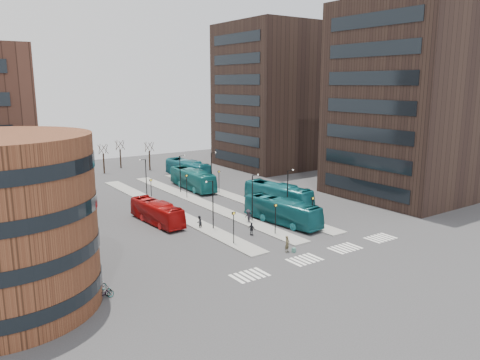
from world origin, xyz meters
TOP-DOWN VIEW (x-y plane):
  - ground at (0.00, 0.00)m, footprint 160.00×160.00m
  - island_left at (-4.00, 30.00)m, footprint 2.50×45.00m
  - island_mid at (2.00, 30.00)m, footprint 2.50×45.00m
  - island_right at (8.00, 30.00)m, footprint 2.50×45.00m
  - suitcase at (-0.52, 6.23)m, footprint 0.45×0.40m
  - red_bus at (-7.95, 24.47)m, footprint 3.08×10.60m
  - teal_bus_a at (5.29, 15.15)m, footprint 4.03×11.96m
  - teal_bus_b at (5.66, 39.33)m, footprint 3.60×12.55m
  - teal_bus_c at (10.63, 22.46)m, footprint 4.22×12.14m
  - teal_bus_d at (9.57, 48.17)m, footprint 3.50×12.56m
  - traveller at (-1.02, 6.75)m, footprint 0.75×0.60m
  - commuter_a at (-4.60, 19.37)m, footprint 0.97×0.88m
  - commuter_b at (-0.82, 13.45)m, footprint 0.68×0.99m
  - commuter_c at (1.80, 17.76)m, footprint 0.75×1.21m
  - bicycle_near at (-21.00, 6.98)m, footprint 1.86×0.80m
  - bicycle_mid at (-21.00, 7.15)m, footprint 1.87×1.03m
  - bicycle_far at (-21.00, 8.66)m, footprint 1.91×1.05m
  - crosswalk_stripes at (1.75, 4.00)m, footprint 22.35×2.40m
  - tower_near at (31.98, 16.00)m, footprint 20.12×20.00m
  - tower_far at (31.98, 50.00)m, footprint 20.12×20.00m
  - sign_poles at (1.60, 23.00)m, footprint 12.45×22.12m
  - lamp_posts at (2.64, 28.00)m, footprint 14.04×20.24m
  - bare_trees at (2.67, 62.67)m, footprint 10.97×8.14m

SIDE VIEW (x-z plane):
  - ground at x=0.00m, z-range 0.00..0.00m
  - crosswalk_stripes at x=1.75m, z-range 0.00..0.01m
  - island_left at x=-4.00m, z-range 0.00..0.15m
  - island_mid at x=2.00m, z-range 0.00..0.15m
  - island_right at x=8.00m, z-range 0.00..0.15m
  - suitcase at x=-0.52m, z-range 0.00..0.49m
  - bicycle_near at x=-21.00m, z-range 0.00..0.95m
  - bicycle_far at x=-21.00m, z-range 0.00..0.95m
  - bicycle_mid at x=-21.00m, z-range 0.00..1.08m
  - commuter_b at x=-0.82m, z-range 0.00..1.55m
  - commuter_a at x=-4.60m, z-range 0.00..1.64m
  - traveller at x=-1.02m, z-range 0.00..1.80m
  - commuter_c at x=1.80m, z-range 0.00..1.81m
  - red_bus at x=-7.95m, z-range 0.00..2.92m
  - teal_bus_a at x=5.29m, z-range 0.00..3.27m
  - teal_bus_c at x=10.63m, z-range 0.00..3.31m
  - teal_bus_b at x=5.66m, z-range 0.00..3.46m
  - teal_bus_d at x=9.57m, z-range 0.00..3.46m
  - sign_poles at x=1.60m, z-range 0.58..4.23m
  - bare_trees at x=2.67m, z-range -0.22..5.67m
  - lamp_posts at x=2.64m, z-range 0.52..6.64m
  - tower_near at x=31.98m, z-range 0.00..30.00m
  - tower_far at x=31.98m, z-range 0.00..30.00m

